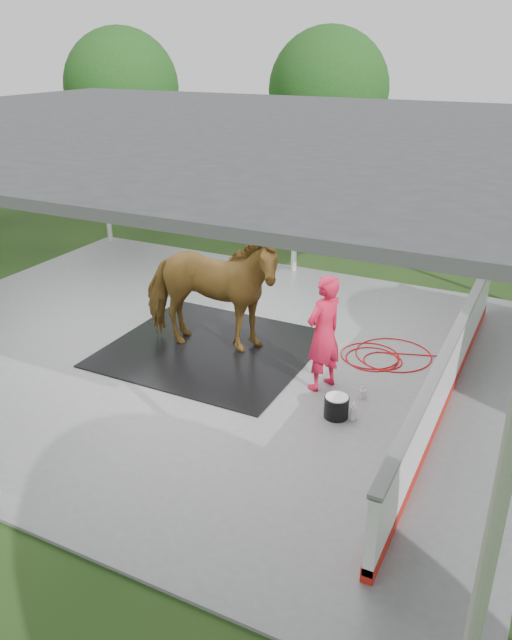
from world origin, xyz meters
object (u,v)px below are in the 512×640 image
at_px(handler, 324,333).
at_px(dasher_board, 448,373).
at_px(horse, 210,292).
at_px(wash_bucket, 336,406).

bearing_deg(handler, dasher_board, 124.50).
distance_m(horse, handler, 2.34).
height_order(horse, wash_bucket, horse).
bearing_deg(horse, dasher_board, -101.87).
bearing_deg(dasher_board, handler, -168.96).
height_order(dasher_board, wash_bucket, dasher_board).
relative_size(handler, wash_bucket, 5.15).
relative_size(horse, wash_bucket, 7.02).
bearing_deg(handler, wash_bucket, 58.80).
bearing_deg(wash_bucket, handler, 125.35).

